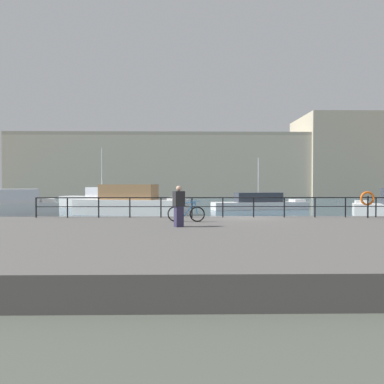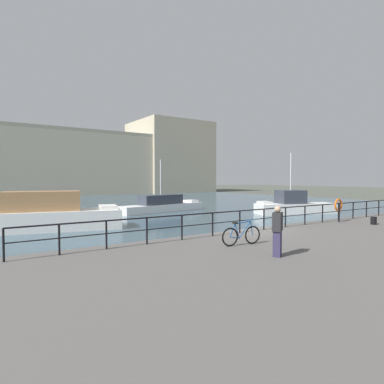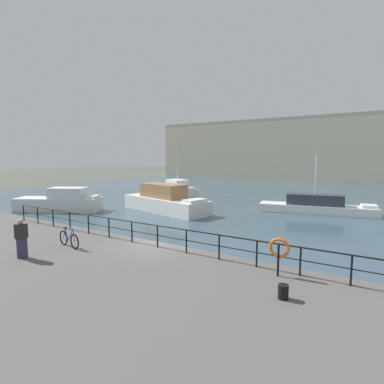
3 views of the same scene
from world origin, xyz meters
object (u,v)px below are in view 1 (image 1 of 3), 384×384
at_px(moored_cabin_cruiser, 97,200).
at_px(life_ring_stand, 367,199).
at_px(harbor_building, 235,165).
at_px(parked_bicycle, 186,213).
at_px(standing_person, 179,206).
at_px(moored_green_narrowboat, 260,203).
at_px(moored_harbor_tender, 131,203).
at_px(moored_small_launch, 1,208).

xyz_separation_m(moored_cabin_cruiser, life_ring_stand, (19.06, -20.34, 0.89)).
relative_size(harbor_building, parked_bicycle, 45.36).
distance_m(parked_bicycle, standing_person, 2.13).
bearing_deg(life_ring_stand, moored_green_narrowboat, 96.02).
xyz_separation_m(harbor_building, moored_cabin_cruiser, (-20.44, -41.68, -6.06)).
bearing_deg(harbor_building, moored_harbor_tender, -107.07).
bearing_deg(harbor_building, standing_person, -99.61).
relative_size(moored_cabin_cruiser, standing_person, 5.05).
relative_size(moored_green_narrowboat, parked_bicycle, 5.71).
distance_m(moored_cabin_cruiser, moored_harbor_tender, 9.96).
height_order(moored_cabin_cruiser, parked_bicycle, moored_cabin_cruiser).
bearing_deg(harbor_building, life_ring_stand, -91.28).
distance_m(harbor_building, moored_harbor_tender, 52.95).
relative_size(parked_bicycle, standing_person, 1.04).
bearing_deg(standing_person, life_ring_stand, 80.82).
height_order(moored_small_launch, life_ring_stand, moored_small_launch).
height_order(moored_cabin_cruiser, moored_small_launch, moored_cabin_cruiser).
relative_size(moored_cabin_cruiser, moored_small_launch, 1.08).
height_order(moored_small_launch, standing_person, standing_person).
bearing_deg(moored_cabin_cruiser, moored_green_narrowboat, 20.74).
bearing_deg(moored_green_narrowboat, standing_person, -120.60).
relative_size(moored_harbor_tender, parked_bicycle, 5.53).
distance_m(moored_green_narrowboat, parked_bicycle, 21.31).
bearing_deg(moored_harbor_tender, moored_green_narrowboat, 41.36).
xyz_separation_m(parked_bicycle, life_ring_stand, (9.48, 1.82, 0.59)).
distance_m(harbor_building, life_ring_stand, 62.26).
distance_m(harbor_building, parked_bicycle, 65.02).
relative_size(moored_green_narrowboat, standing_person, 5.95).
bearing_deg(life_ring_stand, moored_cabin_cruiser, 133.13).
height_order(harbor_building, moored_small_launch, harbor_building).
xyz_separation_m(moored_cabin_cruiser, parked_bicycle, (9.58, -22.16, 0.30)).
bearing_deg(moored_harbor_tender, moored_small_launch, -134.44).
bearing_deg(standing_person, moored_small_launch, -160.73).
relative_size(harbor_building, life_ring_stand, 57.16).
bearing_deg(life_ring_stand, moored_small_launch, 163.50).
bearing_deg(moored_cabin_cruiser, life_ring_stand, -18.67).
xyz_separation_m(parked_bicycle, standing_person, (-0.30, -2.05, 0.47)).
relative_size(harbor_building, moored_cabin_cruiser, 9.36).
xyz_separation_m(moored_small_launch, standing_person, (12.52, -10.48, 0.77)).
bearing_deg(moored_cabin_cruiser, moored_small_launch, -75.06).
xyz_separation_m(moored_harbor_tender, standing_person, (4.29, -15.60, 0.65)).
height_order(moored_cabin_cruiser, moored_green_narrowboat, moored_cabin_cruiser).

